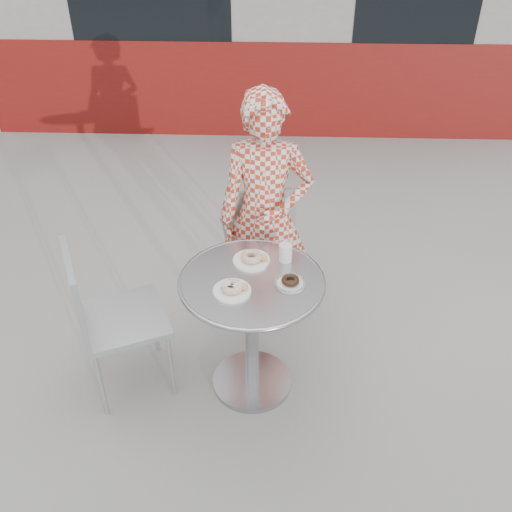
{
  "coord_description": "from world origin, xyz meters",
  "views": [
    {
      "loc": [
        0.06,
        -2.29,
        2.57
      ],
      "look_at": [
        -0.03,
        0.13,
        0.84
      ],
      "focal_mm": 40.0,
      "sensor_mm": 36.0,
      "label": 1
    }
  ],
  "objects_px": {
    "milk_cup": "(286,252)",
    "plate_checker": "(290,282)",
    "plate_near": "(233,289)",
    "seated_person": "(265,216)",
    "chair_left": "(126,345)",
    "bistro_table": "(252,308)",
    "chair_far": "(256,257)",
    "plate_far": "(252,259)"
  },
  "relations": [
    {
      "from": "bistro_table",
      "to": "chair_far",
      "type": "height_order",
      "value": "chair_far"
    },
    {
      "from": "bistro_table",
      "to": "plate_checker",
      "type": "height_order",
      "value": "plate_checker"
    },
    {
      "from": "chair_far",
      "to": "plate_far",
      "type": "bearing_deg",
      "value": 79.24
    },
    {
      "from": "seated_person",
      "to": "milk_cup",
      "type": "bearing_deg",
      "value": -74.29
    },
    {
      "from": "chair_left",
      "to": "milk_cup",
      "type": "relative_size",
      "value": 7.91
    },
    {
      "from": "bistro_table",
      "to": "milk_cup",
      "type": "distance_m",
      "value": 0.35
    },
    {
      "from": "bistro_table",
      "to": "chair_left",
      "type": "xyz_separation_m",
      "value": [
        -0.72,
        -0.01,
        -0.29
      ]
    },
    {
      "from": "plate_near",
      "to": "milk_cup",
      "type": "distance_m",
      "value": 0.38
    },
    {
      "from": "plate_far",
      "to": "bistro_table",
      "type": "bearing_deg",
      "value": -88.34
    },
    {
      "from": "milk_cup",
      "to": "plate_checker",
      "type": "bearing_deg",
      "value": -83.27
    },
    {
      "from": "plate_checker",
      "to": "chair_far",
      "type": "bearing_deg",
      "value": 102.62
    },
    {
      "from": "chair_far",
      "to": "plate_far",
      "type": "relative_size",
      "value": 4.53
    },
    {
      "from": "seated_person",
      "to": "plate_checker",
      "type": "relative_size",
      "value": 9.7
    },
    {
      "from": "chair_left",
      "to": "plate_checker",
      "type": "height_order",
      "value": "chair_left"
    },
    {
      "from": "plate_near",
      "to": "milk_cup",
      "type": "relative_size",
      "value": 1.6
    },
    {
      "from": "chair_far",
      "to": "seated_person",
      "type": "distance_m",
      "value": 0.57
    },
    {
      "from": "plate_near",
      "to": "milk_cup",
      "type": "height_order",
      "value": "milk_cup"
    },
    {
      "from": "chair_left",
      "to": "plate_near",
      "type": "relative_size",
      "value": 4.94
    },
    {
      "from": "chair_far",
      "to": "plate_checker",
      "type": "relative_size",
      "value": 5.67
    },
    {
      "from": "plate_near",
      "to": "seated_person",
      "type": "bearing_deg",
      "value": 78.68
    },
    {
      "from": "seated_person",
      "to": "plate_checker",
      "type": "height_order",
      "value": "seated_person"
    },
    {
      "from": "plate_checker",
      "to": "milk_cup",
      "type": "relative_size",
      "value": 1.33
    },
    {
      "from": "bistro_table",
      "to": "chair_far",
      "type": "distance_m",
      "value": 0.94
    },
    {
      "from": "plate_far",
      "to": "plate_near",
      "type": "distance_m",
      "value": 0.27
    },
    {
      "from": "chair_left",
      "to": "milk_cup",
      "type": "height_order",
      "value": "chair_left"
    },
    {
      "from": "bistro_table",
      "to": "plate_far",
      "type": "bearing_deg",
      "value": 91.66
    },
    {
      "from": "plate_checker",
      "to": "chair_left",
      "type": "bearing_deg",
      "value": 178.67
    },
    {
      "from": "chair_left",
      "to": "plate_near",
      "type": "height_order",
      "value": "chair_left"
    },
    {
      "from": "bistro_table",
      "to": "plate_far",
      "type": "distance_m",
      "value": 0.26
    },
    {
      "from": "bistro_table",
      "to": "seated_person",
      "type": "bearing_deg",
      "value": 85.06
    },
    {
      "from": "milk_cup",
      "to": "plate_far",
      "type": "bearing_deg",
      "value": -174.19
    },
    {
      "from": "chair_far",
      "to": "seated_person",
      "type": "height_order",
      "value": "seated_person"
    },
    {
      "from": "bistro_table",
      "to": "seated_person",
      "type": "distance_m",
      "value": 0.65
    },
    {
      "from": "plate_checker",
      "to": "milk_cup",
      "type": "height_order",
      "value": "milk_cup"
    },
    {
      "from": "plate_near",
      "to": "plate_checker",
      "type": "xyz_separation_m",
      "value": [
        0.29,
        0.07,
        -0.01
      ]
    },
    {
      "from": "plate_checker",
      "to": "plate_near",
      "type": "bearing_deg",
      "value": -166.18
    },
    {
      "from": "milk_cup",
      "to": "plate_near",
      "type": "bearing_deg",
      "value": -133.48
    },
    {
      "from": "chair_left",
      "to": "plate_checker",
      "type": "xyz_separation_m",
      "value": [
        0.91,
        -0.02,
        0.49
      ]
    },
    {
      "from": "milk_cup",
      "to": "seated_person",
      "type": "bearing_deg",
      "value": 104.99
    },
    {
      "from": "chair_far",
      "to": "milk_cup",
      "type": "height_order",
      "value": "chair_far"
    },
    {
      "from": "chair_far",
      "to": "plate_near",
      "type": "bearing_deg",
      "value": 74.19
    },
    {
      "from": "milk_cup",
      "to": "bistro_table",
      "type": "bearing_deg",
      "value": -134.13
    }
  ]
}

